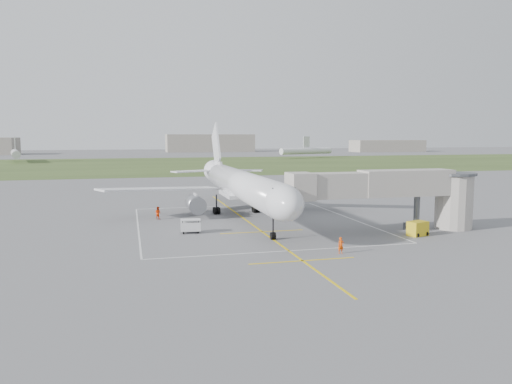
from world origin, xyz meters
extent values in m
plane|color=#5D5C5F|center=(0.00, 0.00, 0.00)|extent=(700.00, 700.00, 0.00)
cube|color=#364B20|center=(0.00, 130.00, 0.01)|extent=(700.00, 120.00, 0.02)
cube|color=yellow|center=(0.00, -5.00, 0.01)|extent=(0.25, 60.00, 0.01)
cube|color=yellow|center=(0.00, -24.00, 0.01)|extent=(10.00, 0.25, 0.01)
cube|color=yellow|center=(0.00, -10.00, 0.01)|extent=(10.00, 0.25, 0.01)
cube|color=silver|center=(0.00, 12.00, 0.01)|extent=(28.00, 0.20, 0.01)
cube|color=silver|center=(0.00, -20.00, 0.01)|extent=(28.00, 0.20, 0.01)
cube|color=silver|center=(-14.00, -4.00, 0.01)|extent=(0.20, 32.00, 0.01)
cube|color=silver|center=(14.00, -4.00, 0.01)|extent=(0.20, 32.00, 0.01)
cylinder|color=silver|center=(0.00, 0.00, 4.50)|extent=(3.80, 36.00, 3.80)
ellipsoid|color=silver|center=(0.00, -18.00, 4.50)|extent=(3.80, 7.22, 3.80)
cube|color=black|center=(0.00, -18.90, 5.55)|extent=(2.40, 1.60, 0.99)
cone|color=silver|center=(0.00, 20.50, 4.90)|extent=(3.80, 6.00, 3.80)
cube|color=silver|center=(10.50, 6.00, 3.65)|extent=(17.93, 11.24, 1.23)
cube|color=silver|center=(-10.50, 6.00, 3.65)|extent=(17.93, 11.24, 1.23)
cube|color=silver|center=(0.00, 3.00, 2.95)|extent=(4.20, 8.00, 0.50)
cube|color=silver|center=(0.00, 21.20, 9.20)|extent=(0.30, 7.89, 8.65)
cube|color=silver|center=(0.00, 19.00, 6.20)|extent=(0.35, 5.00, 1.20)
cube|color=silver|center=(4.20, 20.20, 5.10)|extent=(7.85, 5.03, 0.20)
cube|color=silver|center=(-4.20, 20.20, 5.10)|extent=(7.85, 5.03, 0.20)
cylinder|color=slate|center=(6.20, 2.50, 1.90)|extent=(2.30, 4.20, 2.30)
cube|color=silver|center=(6.20, 2.20, 2.70)|extent=(0.25, 2.40, 1.20)
cylinder|color=slate|center=(-6.20, 2.50, 1.90)|extent=(2.30, 4.20, 2.30)
cube|color=silver|center=(-6.20, 2.20, 2.70)|extent=(0.25, 2.40, 1.20)
cylinder|color=black|center=(0.00, -14.50, 1.30)|extent=(0.18, 0.18, 2.60)
cylinder|color=black|center=(-0.11, -14.50, 0.40)|extent=(0.28, 0.80, 0.80)
cylinder|color=black|center=(0.11, -14.50, 0.40)|extent=(0.28, 0.80, 0.80)
cylinder|color=black|center=(2.90, 4.50, 1.40)|extent=(0.22, 0.22, 2.80)
cylinder|color=black|center=(2.62, 4.15, 0.48)|extent=(0.32, 0.96, 0.96)
cylinder|color=black|center=(3.18, 4.15, 0.48)|extent=(0.32, 0.96, 0.96)
cylinder|color=black|center=(2.62, 4.85, 0.48)|extent=(0.32, 0.96, 0.96)
cylinder|color=black|center=(3.18, 4.85, 0.48)|extent=(0.32, 0.96, 0.96)
cylinder|color=black|center=(-2.90, 4.50, 1.40)|extent=(0.22, 0.22, 2.80)
cylinder|color=black|center=(-3.18, 4.15, 0.48)|extent=(0.32, 0.96, 0.96)
cylinder|color=black|center=(-2.62, 4.15, 0.48)|extent=(0.32, 0.96, 0.96)
cylinder|color=black|center=(-3.18, 4.85, 0.48)|extent=(0.32, 0.96, 0.96)
cylinder|color=black|center=(-2.62, 4.85, 0.48)|extent=(0.32, 0.96, 0.96)
cube|color=#A39C93|center=(7.74, -13.50, 5.60)|extent=(11.09, 2.90, 2.80)
cube|color=#A39C93|center=(16.46, -13.50, 5.70)|extent=(11.09, 3.10, 3.00)
cube|color=#A39C93|center=(3.40, -13.50, 5.60)|extent=(2.60, 3.40, 3.00)
cylinder|color=#4E5155|center=(18.00, -13.50, 2.10)|extent=(0.70, 0.70, 4.20)
cube|color=#4E5155|center=(18.00, -13.50, 0.45)|extent=(2.60, 1.40, 0.90)
cylinder|color=#A39C93|center=(23.00, -13.50, 3.20)|extent=(4.40, 4.40, 6.40)
cylinder|color=#4E5155|center=(23.00, -13.50, 6.60)|extent=(5.00, 5.00, 0.30)
cylinder|color=black|center=(17.00, -13.50, 0.35)|extent=(0.70, 0.30, 0.70)
cylinder|color=black|center=(19.00, -13.50, 0.35)|extent=(0.70, 0.30, 0.70)
cube|color=gold|center=(16.33, -16.47, 0.81)|extent=(2.50, 2.01, 1.63)
cylinder|color=black|center=(15.79, -17.28, 0.24)|extent=(0.35, 0.52, 0.48)
cylinder|color=black|center=(17.24, -16.81, 0.24)|extent=(0.35, 0.52, 0.48)
cube|color=silver|center=(-8.19, -8.63, 0.78)|extent=(2.41, 1.58, 1.01)
cube|color=silver|center=(-8.19, -8.63, 1.56)|extent=(2.41, 1.58, 0.07)
cylinder|color=black|center=(-9.15, -9.10, 0.96)|extent=(0.07, 0.07, 1.19)
cylinder|color=black|center=(-7.33, -9.27, 0.96)|extent=(0.07, 0.07, 1.19)
cylinder|color=black|center=(-9.05, -8.00, 0.96)|extent=(0.07, 0.07, 1.19)
cylinder|color=black|center=(-7.23, -8.17, 0.96)|extent=(0.07, 0.07, 1.19)
cylinder|color=black|center=(-9.06, -9.06, 0.18)|extent=(0.20, 0.38, 0.37)
cylinder|color=black|center=(-7.42, -9.21, 0.18)|extent=(0.20, 0.38, 0.37)
cylinder|color=black|center=(-8.96, -8.06, 0.18)|extent=(0.20, 0.38, 0.37)
cylinder|color=black|center=(-7.32, -8.21, 0.18)|extent=(0.20, 0.38, 0.37)
imported|color=#F64B07|center=(4.47, -22.24, 0.78)|extent=(0.57, 0.38, 1.56)
imported|color=#EB3A07|center=(-11.29, 2.00, 0.85)|extent=(1.05, 1.04, 1.71)
cube|color=gray|center=(40.00, 280.00, 6.00)|extent=(60.00, 20.00, 12.00)
cube|color=gray|center=(160.00, 250.00, 4.00)|extent=(50.00, 18.00, 8.00)
cylinder|color=silver|center=(-61.56, 165.29, 3.50)|extent=(10.10, 31.93, 3.20)
cube|color=silver|center=(-61.56, 165.29, 8.00)|extent=(1.16, 3.97, 5.50)
cylinder|color=silver|center=(71.45, 171.22, 3.50)|extent=(31.03, 14.43, 3.20)
cube|color=silver|center=(71.45, 171.22, 8.00)|extent=(3.84, 1.71, 5.50)
camera|label=1|loc=(-14.85, -65.35, 11.18)|focal=35.00mm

